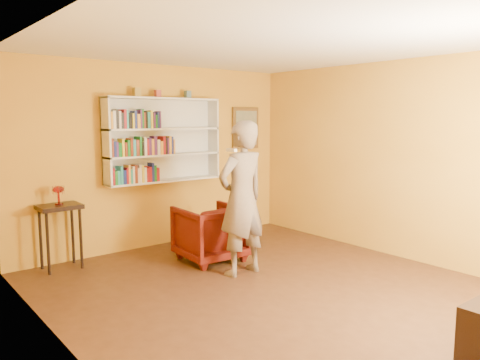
# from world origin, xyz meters

# --- Properties ---
(room_shell) EXTENTS (5.30, 5.80, 2.88)m
(room_shell) POSITION_xyz_m (0.00, 0.00, 1.02)
(room_shell) COLOR #3F2514
(room_shell) RESTS_ON ground
(bookshelf) EXTENTS (1.80, 0.29, 1.23)m
(bookshelf) POSITION_xyz_m (0.00, 2.41, 1.59)
(bookshelf) COLOR silver
(bookshelf) RESTS_ON room_shell
(books_row_lower) EXTENTS (0.71, 0.19, 0.27)m
(books_row_lower) POSITION_xyz_m (-0.50, 2.31, 1.13)
(books_row_lower) COLOR maroon
(books_row_lower) RESTS_ON bookshelf
(books_row_middle) EXTENTS (0.98, 0.19, 0.27)m
(books_row_middle) POSITION_xyz_m (-0.36, 2.31, 1.51)
(books_row_middle) COLOR maroon
(books_row_middle) RESTS_ON bookshelf
(books_row_upper) EXTENTS (0.75, 0.19, 0.27)m
(books_row_upper) POSITION_xyz_m (-0.50, 2.30, 1.89)
(books_row_upper) COLOR gold
(books_row_upper) RESTS_ON bookshelf
(ornament_left) EXTENTS (0.09, 0.09, 0.12)m
(ornament_left) POSITION_xyz_m (-0.41, 2.35, 2.28)
(ornament_left) COLOR olive
(ornament_left) RESTS_ON bookshelf
(ornament_centre) EXTENTS (0.08, 0.08, 0.11)m
(ornament_centre) POSITION_xyz_m (-0.08, 2.35, 2.27)
(ornament_centre) COLOR #9A3A33
(ornament_centre) RESTS_ON bookshelf
(ornament_right) EXTENTS (0.08, 0.08, 0.11)m
(ornament_right) POSITION_xyz_m (0.42, 2.35, 2.27)
(ornament_right) COLOR slate
(ornament_right) RESTS_ON bookshelf
(framed_painting) EXTENTS (0.55, 0.05, 0.70)m
(framed_painting) POSITION_xyz_m (1.65, 2.46, 1.75)
(framed_painting) COLOR brown
(framed_painting) RESTS_ON room_shell
(console_table) EXTENTS (0.51, 0.39, 0.83)m
(console_table) POSITION_xyz_m (-1.58, 2.25, 0.69)
(console_table) COLOR black
(console_table) RESTS_ON ground
(ruby_lustre) EXTENTS (0.15, 0.15, 0.24)m
(ruby_lustre) POSITION_xyz_m (-1.58, 2.25, 1.01)
(ruby_lustre) COLOR maroon
(ruby_lustre) RESTS_ON console_table
(armchair) EXTENTS (0.86, 0.88, 0.75)m
(armchair) POSITION_xyz_m (0.12, 1.36, 0.38)
(armchair) COLOR #400604
(armchair) RESTS_ON ground
(person) EXTENTS (0.71, 0.49, 1.89)m
(person) POSITION_xyz_m (0.09, 0.65, 0.94)
(person) COLOR #6E5E51
(person) RESTS_ON ground
(game_remote) EXTENTS (0.04, 0.15, 0.04)m
(game_remote) POSITION_xyz_m (-0.22, 0.45, 1.56)
(game_remote) COLOR white
(game_remote) RESTS_ON person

